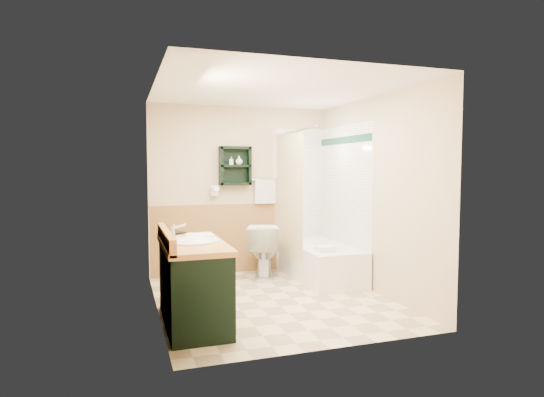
# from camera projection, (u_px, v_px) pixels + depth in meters

# --- Properties ---
(floor) EXTENTS (3.00, 3.00, 0.00)m
(floor) POSITION_uv_depth(u_px,v_px,m) (273.00, 300.00, 5.25)
(floor) COLOR beige
(floor) RESTS_ON ground
(back_wall) EXTENTS (2.60, 0.04, 2.40)m
(back_wall) POSITION_uv_depth(u_px,v_px,m) (240.00, 190.00, 6.61)
(back_wall) COLOR beige
(back_wall) RESTS_ON ground
(left_wall) EXTENTS (0.04, 3.00, 2.40)m
(left_wall) POSITION_uv_depth(u_px,v_px,m) (154.00, 199.00, 4.75)
(left_wall) COLOR beige
(left_wall) RESTS_ON ground
(right_wall) EXTENTS (0.04, 3.00, 2.40)m
(right_wall) POSITION_uv_depth(u_px,v_px,m) (375.00, 194.00, 5.58)
(right_wall) COLOR beige
(right_wall) RESTS_ON ground
(ceiling) EXTENTS (2.60, 3.00, 0.04)m
(ceiling) POSITION_uv_depth(u_px,v_px,m) (273.00, 88.00, 5.08)
(ceiling) COLOR white
(ceiling) RESTS_ON back_wall
(wainscot_left) EXTENTS (2.98, 2.98, 1.00)m
(wainscot_left) POSITION_uv_depth(u_px,v_px,m) (159.00, 265.00, 4.81)
(wainscot_left) COLOR #B9874B
(wainscot_left) RESTS_ON left_wall
(wainscot_back) EXTENTS (2.58, 2.58, 1.00)m
(wainscot_back) POSITION_uv_depth(u_px,v_px,m) (241.00, 238.00, 6.62)
(wainscot_back) COLOR #B9874B
(wainscot_back) RESTS_ON back_wall
(mirror_frame) EXTENTS (1.30, 1.30, 1.00)m
(mirror_frame) POSITION_uv_depth(u_px,v_px,m) (163.00, 171.00, 4.23)
(mirror_frame) COLOR brown
(mirror_frame) RESTS_ON left_wall
(mirror_glass) EXTENTS (1.20, 1.20, 0.90)m
(mirror_glass) POSITION_uv_depth(u_px,v_px,m) (164.00, 171.00, 4.23)
(mirror_glass) COLOR white
(mirror_glass) RESTS_ON left_wall
(tile_right) EXTENTS (1.50, 1.50, 2.10)m
(tile_right) POSITION_uv_depth(u_px,v_px,m) (344.00, 202.00, 6.29)
(tile_right) COLOR white
(tile_right) RESTS_ON right_wall
(tile_back) EXTENTS (0.95, 0.95, 2.10)m
(tile_back) POSITION_uv_depth(u_px,v_px,m) (306.00, 199.00, 6.90)
(tile_back) COLOR white
(tile_back) RESTS_ON back_wall
(tile_accent) EXTENTS (1.50, 1.50, 0.10)m
(tile_accent) POSITION_uv_depth(u_px,v_px,m) (344.00, 140.00, 6.23)
(tile_accent) COLOR #12412C
(tile_accent) RESTS_ON right_wall
(wall_shelf) EXTENTS (0.45, 0.15, 0.55)m
(wall_shelf) POSITION_uv_depth(u_px,v_px,m) (235.00, 166.00, 6.44)
(wall_shelf) COLOR black
(wall_shelf) RESTS_ON back_wall
(hair_dryer) EXTENTS (0.10, 0.24, 0.18)m
(hair_dryer) POSITION_uv_depth(u_px,v_px,m) (214.00, 191.00, 6.39)
(hair_dryer) COLOR white
(hair_dryer) RESTS_ON back_wall
(towel_bar) EXTENTS (0.40, 0.06, 0.40)m
(towel_bar) POSITION_uv_depth(u_px,v_px,m) (264.00, 180.00, 6.64)
(towel_bar) COLOR white
(towel_bar) RESTS_ON back_wall
(curtain_rod) EXTENTS (0.03, 1.60, 0.03)m
(curtain_rod) POSITION_uv_depth(u_px,v_px,m) (293.00, 132.00, 5.99)
(curtain_rod) COLOR silver
(curtain_rod) RESTS_ON back_wall
(shower_curtain) EXTENTS (1.05, 1.05, 1.70)m
(shower_curtain) POSITION_uv_depth(u_px,v_px,m) (289.00, 195.00, 6.21)
(shower_curtain) COLOR beige
(shower_curtain) RESTS_ON curtain_rod
(vanity) EXTENTS (0.59, 1.28, 0.81)m
(vanity) POSITION_uv_depth(u_px,v_px,m) (193.00, 283.00, 4.43)
(vanity) COLOR black
(vanity) RESTS_ON ground
(bathtub) EXTENTS (0.71, 1.50, 0.47)m
(bathtub) POSITION_uv_depth(u_px,v_px,m) (320.00, 262.00, 6.21)
(bathtub) COLOR white
(bathtub) RESTS_ON ground
(toilet) EXTENTS (0.65, 0.86, 0.75)m
(toilet) POSITION_uv_depth(u_px,v_px,m) (263.00, 250.00, 6.33)
(toilet) COLOR white
(toilet) RESTS_ON ground
(counter_towel) EXTENTS (0.26, 0.21, 0.04)m
(counter_towel) POSITION_uv_depth(u_px,v_px,m) (200.00, 236.00, 4.63)
(counter_towel) COLOR white
(counter_towel) RESTS_ON vanity
(vanity_book) EXTENTS (0.15, 0.09, 0.21)m
(vanity_book) POSITION_uv_depth(u_px,v_px,m) (169.00, 224.00, 4.89)
(vanity_book) COLOR black
(vanity_book) RESTS_ON vanity
(tub_towel) EXTENTS (0.22, 0.18, 0.07)m
(tub_towel) POSITION_uv_depth(u_px,v_px,m) (325.00, 249.00, 5.70)
(tub_towel) COLOR white
(tub_towel) RESTS_ON bathtub
(soap_bottle_a) EXTENTS (0.09, 0.13, 0.05)m
(soap_bottle_a) POSITION_uv_depth(u_px,v_px,m) (231.00, 163.00, 6.42)
(soap_bottle_a) COLOR white
(soap_bottle_a) RESTS_ON wall_shelf
(soap_bottle_b) EXTENTS (0.13, 0.15, 0.10)m
(soap_bottle_b) POSITION_uv_depth(u_px,v_px,m) (239.00, 161.00, 6.45)
(soap_bottle_b) COLOR white
(soap_bottle_b) RESTS_ON wall_shelf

